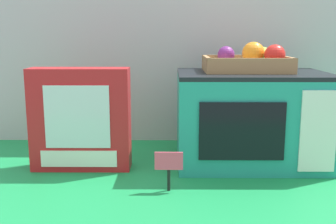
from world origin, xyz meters
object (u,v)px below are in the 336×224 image
(cookie_set_box, at_px, (81,119))
(price_sign, at_px, (169,165))
(toy_microwave, at_px, (251,118))
(food_groups_crate, at_px, (250,61))

(cookie_set_box, relative_size, price_sign, 2.91)
(toy_microwave, bearing_deg, price_sign, -135.97)
(toy_microwave, xyz_separation_m, cookie_set_box, (-0.50, -0.07, 0.01))
(price_sign, bearing_deg, food_groups_crate, 47.78)
(toy_microwave, distance_m, price_sign, 0.35)
(toy_microwave, height_order, cookie_set_box, cookie_set_box)
(toy_microwave, relative_size, food_groups_crate, 1.75)
(cookie_set_box, xyz_separation_m, price_sign, (0.25, -0.17, -0.08))
(food_groups_crate, relative_size, cookie_set_box, 0.86)
(food_groups_crate, bearing_deg, toy_microwave, -83.67)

